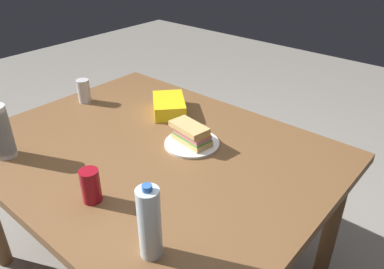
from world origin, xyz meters
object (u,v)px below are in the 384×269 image
sandwich (191,134)px  paper_plate (192,143)px  dining_table (152,165)px  chip_bag (169,106)px  water_bottle_tall (150,223)px  soda_can_red (91,186)px  plastic_cup_stack (0,132)px  soda_can_silver (84,91)px

sandwich → paper_plate: bearing=-162.5°
dining_table → paper_plate: paper_plate is taller
chip_bag → water_bottle_tall: bearing=-7.5°
dining_table → paper_plate: size_ratio=6.25×
sandwich → soda_can_red: soda_can_red is taller
chip_bag → water_bottle_tall: size_ratio=0.94×
sandwich → water_bottle_tall: (-0.31, 0.53, 0.06)m
plastic_cup_stack → soda_can_silver: plastic_cup_stack is taller
plastic_cup_stack → sandwich: bearing=-132.9°
paper_plate → plastic_cup_stack: size_ratio=1.06×
water_bottle_tall → soda_can_silver: size_ratio=2.01×
sandwich → water_bottle_tall: water_bottle_tall is taller
chip_bag → soda_can_silver: bearing=-112.6°
dining_table → chip_bag: 0.37m
plastic_cup_stack → water_bottle_tall: bearing=-178.3°
sandwich → soda_can_silver: size_ratio=1.60×
water_bottle_tall → plastic_cup_stack: (0.82, 0.02, -0.01)m
dining_table → chip_bag: bearing=-59.1°
soda_can_red → chip_bag: (0.27, -0.66, -0.03)m
chip_bag → paper_plate: bearing=12.5°
plastic_cup_stack → chip_bag: bearing=-107.4°
soda_can_red → plastic_cup_stack: size_ratio=0.55×
soda_can_red → water_bottle_tall: bearing=174.2°
plastic_cup_stack → soda_can_red: bearing=-173.4°
dining_table → plastic_cup_stack: 0.62m
paper_plate → sandwich: 0.05m
dining_table → water_bottle_tall: size_ratio=6.00×
chip_bag → dining_table: bearing=-17.1°
soda_can_red → paper_plate: bearing=-92.4°
soda_can_red → soda_can_silver: (0.69, -0.46, 0.00)m
water_bottle_tall → soda_can_silver: (1.02, -0.50, -0.05)m
sandwich → soda_can_red: size_ratio=1.60×
chip_bag → plastic_cup_stack: bearing=-65.5°
soda_can_red → chip_bag: soda_can_red is taller
sandwich → water_bottle_tall: bearing=120.1°
soda_can_red → water_bottle_tall: 0.33m
chip_bag → soda_can_silver: (0.42, 0.20, 0.03)m
dining_table → paper_plate: (-0.11, -0.14, 0.09)m
paper_plate → sandwich: sandwich is taller
water_bottle_tall → dining_table: bearing=-43.6°
paper_plate → soda_can_red: size_ratio=1.93×
paper_plate → sandwich: (0.00, 0.00, 0.05)m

